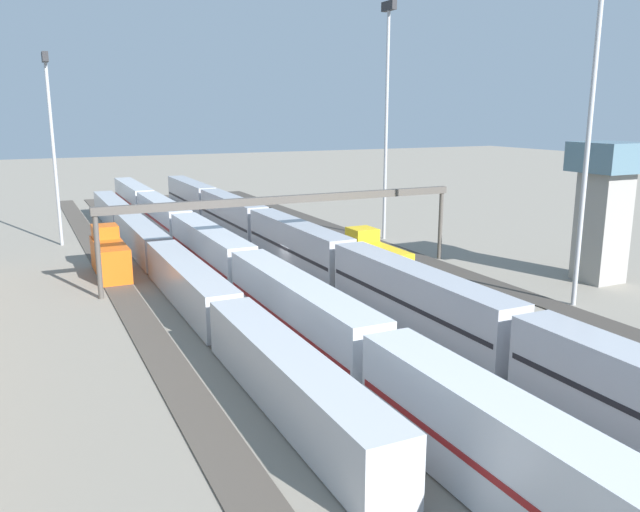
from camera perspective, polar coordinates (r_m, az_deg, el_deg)
name	(u,v)px	position (r m, az deg, el deg)	size (l,w,h in m)	color
ground_plane	(277,268)	(72.59, -3.90, -1.10)	(400.00, 400.00, 0.00)	gray
track_bed_0	(406,253)	(80.48, 7.75, 0.24)	(140.00, 2.80, 0.12)	#3D3833
track_bed_1	(372,257)	(77.90, 4.67, -0.10)	(140.00, 2.80, 0.12)	#3D3833
track_bed_2	(335,261)	(75.57, 1.39, -0.47)	(140.00, 2.80, 0.12)	#4C443D
track_bed_3	(297,265)	(73.50, -2.09, -0.86)	(140.00, 2.80, 0.12)	#4C443D
track_bed_4	(256,270)	(71.72, -5.76, -1.26)	(140.00, 2.80, 0.12)	#4C443D
track_bed_5	(213,275)	(70.25, -9.59, -1.68)	(140.00, 2.80, 0.12)	#3D3833
track_bed_6	(167,280)	(69.12, -13.58, -2.10)	(140.00, 2.80, 0.12)	#4C443D
track_bed_7	(118,285)	(68.33, -17.68, -2.53)	(140.00, 2.80, 0.12)	#4C443D
train_on_track_6	(160,257)	(71.21, -14.12, -0.07)	(95.60, 3.00, 3.80)	#B7BABF
train_on_track_3	(297,244)	(72.94, -2.10, 1.08)	(119.80, 3.06, 5.00)	#A8AAB2
train_on_track_2	(375,260)	(67.29, 4.92, -0.34)	(10.00, 3.00, 5.00)	gold
train_on_track_7	(110,256)	(72.52, -18.34, 0.00)	(10.00, 3.00, 5.00)	#D85914
train_on_track_5	(210,250)	(70.55, -9.88, 0.50)	(119.80, 3.06, 5.00)	silver
light_mast_0	(387,95)	(88.22, 6.03, 14.19)	(2.80, 0.70, 31.46)	#9EA0A5
light_mast_1	(51,123)	(90.07, -22.99, 10.90)	(2.80, 0.70, 24.73)	#9EA0A5
light_mast_2	(594,74)	(61.02, 23.39, 14.73)	(2.80, 0.70, 33.14)	#9EA0A5
signal_gantry	(290,206)	(67.47, -2.74, 4.54)	(0.70, 40.00, 8.80)	#4C4742
control_tower	(604,202)	(71.63, 24.16, 4.46)	(6.00, 6.00, 14.45)	gray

